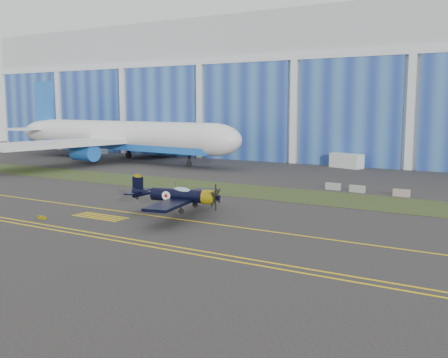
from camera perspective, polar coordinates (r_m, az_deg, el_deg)
The scene contains 15 objects.
ground at distance 51.13m, azimuth 8.00°, elevation -4.63°, with size 260.00×260.00×0.00m, color #353130.
grass_median at distance 64.01m, azimuth 12.93°, elevation -2.22°, with size 260.00×10.00×0.02m, color #475128.
hangar at distance 119.46m, azimuth 21.97°, elevation 9.17°, with size 220.00×45.70×30.00m.
taxiway_centreline at distance 46.67m, azimuth 5.58°, elevation -5.77°, with size 200.00×0.20×0.02m, color yellow.
edge_line_near at distance 38.59m, azimuth -0.58°, elevation -8.64°, with size 80.00×0.20×0.02m, color yellow.
edge_line_far at distance 39.41m, azimuth 0.19°, elevation -8.29°, with size 80.00×0.20×0.02m, color yellow.
hold_short_ladder at distance 54.38m, azimuth -13.33°, elevation -4.00°, with size 6.00×2.40×0.02m, color yellow, non-canonical shape.
guard_board_left at distance 54.66m, azimuth -19.21°, elevation -3.99°, with size 1.20×0.15×0.35m, color yellow.
warbird at distance 53.03m, azimuth -5.02°, elevation -1.77°, with size 13.08×14.84×3.86m.
jetliner at distance 109.83m, azimuth -11.18°, elevation 8.03°, with size 72.89×63.99×23.29m.
shipping_container at distance 97.94m, azimuth 13.19°, elevation 1.95°, with size 5.99×2.40×2.60m, color silver.
cart at distance 127.96m, azimuth -12.93°, elevation 2.95°, with size 1.85×1.11×1.11m, color silver.
barrier_a at distance 71.50m, azimuth 11.79°, elevation -0.80°, with size 2.00×0.60×0.90m, color gray.
barrier_b at distance 70.03m, azimuth 14.30°, elevation -1.05°, with size 2.00×0.60×0.90m, color gray.
barrier_c at distance 68.26m, azimuth 18.76°, elevation -1.45°, with size 2.00×0.60×0.90m, color gray.
Camera 1 is at (19.42, -46.01, 10.94)m, focal length 42.00 mm.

